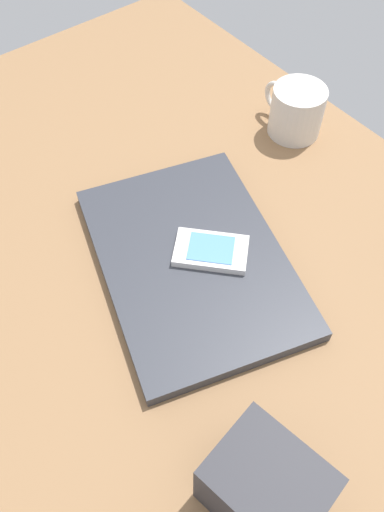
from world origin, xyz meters
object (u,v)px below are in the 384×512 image
(cell_phone_on_laptop, at_px, (210,251))
(desk_organizer, at_px, (265,488))
(laptop_closed, at_px, (192,260))
(coffee_mug, at_px, (296,111))

(cell_phone_on_laptop, xyz_separation_m, desk_organizer, (-0.28, 0.16, 0.03))
(laptop_closed, height_order, coffee_mug, coffee_mug)
(cell_phone_on_laptop, height_order, coffee_mug, coffee_mug)
(cell_phone_on_laptop, relative_size, coffee_mug, 0.96)
(cell_phone_on_laptop, distance_m, desk_organizer, 0.32)
(desk_organizer, bearing_deg, coffee_mug, -58.14)
(laptop_closed, height_order, desk_organizer, desk_organizer)
(cell_phone_on_laptop, bearing_deg, coffee_mug, -66.06)
(cell_phone_on_laptop, xyz_separation_m, coffee_mug, (0.13, -0.29, 0.02))
(laptop_closed, bearing_deg, cell_phone_on_laptop, -102.10)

